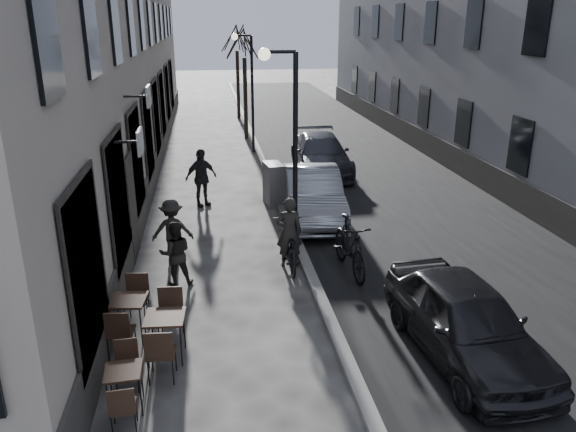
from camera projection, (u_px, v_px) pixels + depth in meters
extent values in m
plane|color=#3A3734|center=(356.00, 419.00, 8.46)|extent=(120.00, 120.00, 0.00)
cube|color=black|center=(348.00, 159.00, 23.90)|extent=(7.30, 60.00, 0.00)
cube|color=gray|center=(262.00, 161.00, 23.39)|extent=(0.25, 60.00, 0.12)
cylinder|color=black|center=(295.00, 162.00, 13.22)|extent=(0.12, 0.12, 5.00)
cylinder|color=black|center=(280.00, 52.00, 12.34)|extent=(0.70, 0.08, 0.08)
sphere|color=#FFF2CC|center=(264.00, 54.00, 12.30)|extent=(0.28, 0.28, 0.28)
cylinder|color=black|center=(252.00, 96.00, 24.41)|extent=(0.12, 0.12, 5.00)
cylinder|color=black|center=(243.00, 35.00, 23.53)|extent=(0.70, 0.08, 0.08)
sphere|color=#FFF2CC|center=(235.00, 37.00, 23.50)|extent=(0.28, 0.28, 0.28)
cylinder|color=black|center=(245.00, 99.00, 27.38)|extent=(0.20, 0.20, 3.90)
cylinder|color=black|center=(238.00, 85.00, 32.98)|extent=(0.20, 0.20, 3.90)
cube|color=black|center=(123.00, 371.00, 8.47)|extent=(0.60, 0.60, 0.04)
cylinder|color=black|center=(108.00, 402.00, 8.32)|extent=(0.02, 0.02, 0.66)
cylinder|color=black|center=(141.00, 398.00, 8.41)|extent=(0.02, 0.02, 0.66)
cylinder|color=black|center=(111.00, 383.00, 8.75)|extent=(0.02, 0.02, 0.66)
cylinder|color=black|center=(142.00, 379.00, 8.85)|extent=(0.02, 0.02, 0.66)
cube|color=black|center=(165.00, 317.00, 9.71)|extent=(0.72, 0.72, 0.04)
cylinder|color=black|center=(147.00, 348.00, 9.56)|extent=(0.03, 0.03, 0.79)
cylinder|color=black|center=(181.00, 347.00, 9.60)|extent=(0.03, 0.03, 0.79)
cylinder|color=black|center=(152.00, 330.00, 10.09)|extent=(0.03, 0.03, 0.79)
cylinder|color=black|center=(184.00, 329.00, 10.14)|extent=(0.03, 0.03, 0.79)
cube|color=black|center=(127.00, 300.00, 10.33)|extent=(0.74, 0.74, 0.04)
cylinder|color=black|center=(110.00, 328.00, 10.20)|extent=(0.03, 0.03, 0.77)
cylinder|color=black|center=(141.00, 327.00, 10.21)|extent=(0.03, 0.03, 0.77)
cylinder|color=black|center=(118.00, 312.00, 10.73)|extent=(0.03, 0.03, 0.77)
cylinder|color=black|center=(148.00, 312.00, 10.74)|extent=(0.03, 0.03, 0.77)
cube|color=slate|center=(273.00, 184.00, 17.92)|extent=(0.63, 0.97, 1.36)
imported|color=black|center=(289.00, 245.00, 13.51)|extent=(0.76, 2.04, 1.06)
imported|color=#282723|center=(289.00, 232.00, 13.40)|extent=(0.65, 0.43, 1.74)
imported|color=black|center=(176.00, 253.00, 12.50)|extent=(0.77, 0.62, 1.50)
imported|color=#262421|center=(172.00, 230.00, 13.79)|extent=(1.02, 0.59, 1.57)
imported|color=black|center=(201.00, 178.00, 17.74)|extent=(1.17, 0.92, 1.86)
imported|color=black|center=(466.00, 321.00, 9.81)|extent=(1.98, 4.27, 1.42)
imported|color=#92959A|center=(313.00, 194.00, 16.68)|extent=(1.93, 4.66, 1.50)
imported|color=#35373F|center=(321.00, 154.00, 21.75)|extent=(2.23, 5.01, 1.43)
imported|color=black|center=(350.00, 246.00, 13.10)|extent=(0.78, 2.25, 1.33)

